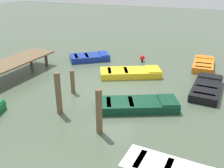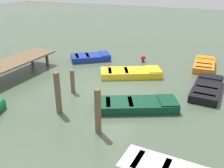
# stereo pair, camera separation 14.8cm
# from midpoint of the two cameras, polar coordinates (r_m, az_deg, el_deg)

# --- Properties ---
(ground_plane) EXTENTS (80.00, 80.00, 0.00)m
(ground_plane) POSITION_cam_midpoint_polar(r_m,az_deg,el_deg) (14.28, -0.30, -1.29)
(ground_plane) COLOR #475642
(dock_segment) EXTENTS (6.18, 2.21, 0.95)m
(dock_segment) POSITION_cam_midpoint_polar(r_m,az_deg,el_deg) (17.15, -21.64, 4.34)
(dock_segment) COLOR brown
(dock_segment) RESTS_ON ground_plane
(rowboat_yellow) EXTENTS (2.96, 4.00, 0.46)m
(rowboat_yellow) POSITION_cam_midpoint_polar(r_m,az_deg,el_deg) (16.22, 3.92, 2.55)
(rowboat_yellow) COLOR gold
(rowboat_yellow) RESTS_ON ground_plane
(rowboat_dark_green) EXTENTS (2.87, 4.04, 0.46)m
(rowboat_dark_green) POSITION_cam_midpoint_polar(r_m,az_deg,el_deg) (12.29, 5.35, -4.56)
(rowboat_dark_green) COLOR #0C3823
(rowboat_dark_green) RESTS_ON ground_plane
(rowboat_blue) EXTENTS (2.88, 3.15, 0.46)m
(rowboat_blue) POSITION_cam_midpoint_polar(r_m,az_deg,el_deg) (19.33, -5.18, 5.95)
(rowboat_blue) COLOR navy
(rowboat_blue) RESTS_ON ground_plane
(rowboat_black) EXTENTS (3.57, 1.58, 0.46)m
(rowboat_black) POSITION_cam_midpoint_polar(r_m,az_deg,el_deg) (14.90, 20.05, -0.79)
(rowboat_black) COLOR black
(rowboat_black) RESTS_ON ground_plane
(rowboat_orange) EXTENTS (3.02, 1.39, 0.46)m
(rowboat_orange) POSITION_cam_midpoint_polar(r_m,az_deg,el_deg) (18.73, 19.39, 4.12)
(rowboat_orange) COLOR orange
(rowboat_orange) RESTS_ON ground_plane
(mooring_piling_near_right) EXTENTS (0.23, 0.23, 1.27)m
(mooring_piling_near_right) POSITION_cam_midpoint_polar(r_m,az_deg,el_deg) (13.89, -9.05, 0.53)
(mooring_piling_near_right) COLOR brown
(mooring_piling_near_right) RESTS_ON ground_plane
(mooring_piling_mid_left) EXTENTS (0.27, 0.27, 1.97)m
(mooring_piling_mid_left) POSITION_cam_midpoint_polar(r_m,az_deg,el_deg) (11.82, -12.18, -2.02)
(mooring_piling_mid_left) COLOR brown
(mooring_piling_mid_left) RESTS_ON ground_plane
(mooring_piling_far_left) EXTENTS (0.26, 0.26, 1.90)m
(mooring_piling_far_left) POSITION_cam_midpoint_polar(r_m,az_deg,el_deg) (10.16, -3.33, -6.12)
(mooring_piling_far_left) COLOR brown
(mooring_piling_far_left) RESTS_ON ground_plane
(marker_buoy) EXTENTS (0.36, 0.36, 0.48)m
(marker_buoy) POSITION_cam_midpoint_polar(r_m,az_deg,el_deg) (18.99, 6.52, 5.79)
(marker_buoy) COLOR #262626
(marker_buoy) RESTS_ON ground_plane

